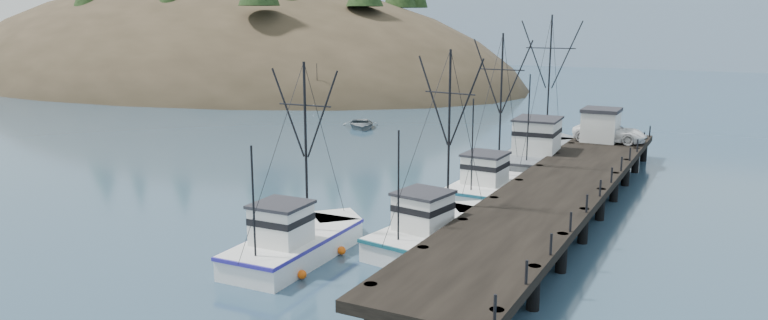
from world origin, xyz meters
TOP-DOWN VIEW (x-y plane):
  - ground at (0.00, 0.00)m, footprint 400.00×400.00m
  - pier at (14.00, 16.00)m, footprint 6.00×44.00m
  - headland at (-74.95, 78.61)m, footprint 134.80×78.00m
  - distant_ridge at (10.00, 170.00)m, footprint 360.00×40.00m
  - distant_ridge_far at (-40.00, 185.00)m, footprint 180.00×25.00m
  - moored_sailboats at (-33.97, 57.28)m, footprint 18.13×17.86m
  - trawler_near at (9.50, 7.15)m, footprint 4.89×10.86m
  - trawler_mid at (3.90, 1.78)m, footprint 3.75×10.43m
  - trawler_far at (8.73, 18.75)m, footprint 4.01×11.35m
  - work_vessel at (9.62, 28.37)m, footprint 5.23×15.37m
  - pier_shed at (13.34, 32.99)m, footprint 3.00×3.20m
  - pickup_truck at (14.12, 32.98)m, footprint 5.99×2.84m
  - motorboat at (-14.28, 40.46)m, footprint 6.66×7.20m

SIDE VIEW (x-z plane):
  - headland at x=-74.95m, z-range -30.05..20.95m
  - ground at x=0.00m, z-range 0.00..0.00m
  - distant_ridge at x=10.00m, z-range -13.00..13.00m
  - distant_ridge_far at x=-40.00m, z-range -9.00..9.00m
  - motorboat at x=-14.28m, z-range -0.61..0.61m
  - moored_sailboats at x=-33.97m, z-range -2.84..3.51m
  - trawler_mid at x=3.90m, z-range -4.42..6.05m
  - trawler_near at x=9.50m, z-range -4.68..6.32m
  - trawler_far at x=8.73m, z-range -4.99..6.63m
  - work_vessel at x=9.62m, z-range -5.21..7.67m
  - pier at x=14.00m, z-range 0.69..2.69m
  - pickup_truck at x=14.12m, z-range 2.00..3.65m
  - pier_shed at x=13.34m, z-range 2.02..4.82m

